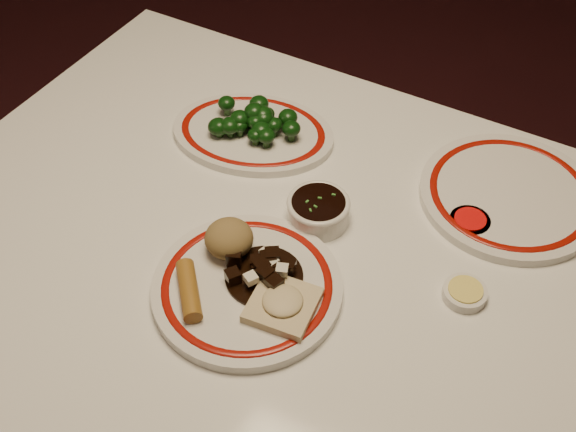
{
  "coord_description": "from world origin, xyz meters",
  "views": [
    {
      "loc": [
        0.36,
        -0.63,
        1.59
      ],
      "look_at": [
        -0.0,
        0.02,
        0.8
      ],
      "focal_mm": 45.0,
      "sensor_mm": 36.0,
      "label": 1
    }
  ],
  "objects_px": {
    "soy_bowl": "(318,211)",
    "main_plate": "(247,288)",
    "spring_roll": "(189,290)",
    "broccoli_plate": "(253,133)",
    "stirfry_heap": "(264,271)",
    "broccoli_pile": "(252,121)",
    "dining_table": "(283,284)",
    "fried_wonton": "(283,304)",
    "rice_mound": "(229,238)"
  },
  "relations": [
    {
      "from": "main_plate",
      "to": "stirfry_heap",
      "type": "height_order",
      "value": "stirfry_heap"
    },
    {
      "from": "rice_mound",
      "to": "stirfry_heap",
      "type": "height_order",
      "value": "rice_mound"
    },
    {
      "from": "fried_wonton",
      "to": "rice_mound",
      "type": "bearing_deg",
      "value": 156.16
    },
    {
      "from": "dining_table",
      "to": "soy_bowl",
      "type": "height_order",
      "value": "soy_bowl"
    },
    {
      "from": "fried_wonton",
      "to": "soy_bowl",
      "type": "relative_size",
      "value": 1.02
    },
    {
      "from": "fried_wonton",
      "to": "main_plate",
      "type": "bearing_deg",
      "value": 170.47
    },
    {
      "from": "fried_wonton",
      "to": "broccoli_pile",
      "type": "bearing_deg",
      "value": 127.49
    },
    {
      "from": "fried_wonton",
      "to": "broccoli_plate",
      "type": "bearing_deg",
      "value": 127.47
    },
    {
      "from": "dining_table",
      "to": "fried_wonton",
      "type": "bearing_deg",
      "value": -60.1
    },
    {
      "from": "spring_roll",
      "to": "broccoli_plate",
      "type": "height_order",
      "value": "spring_roll"
    },
    {
      "from": "rice_mound",
      "to": "spring_roll",
      "type": "height_order",
      "value": "rice_mound"
    },
    {
      "from": "spring_roll",
      "to": "soy_bowl",
      "type": "xyz_separation_m",
      "value": [
        0.08,
        0.23,
        -0.01
      ]
    },
    {
      "from": "broccoli_plate",
      "to": "soy_bowl",
      "type": "relative_size",
      "value": 3.41
    },
    {
      "from": "spring_roll",
      "to": "broccoli_pile",
      "type": "height_order",
      "value": "broccoli_pile"
    },
    {
      "from": "main_plate",
      "to": "spring_roll",
      "type": "relative_size",
      "value": 3.74
    },
    {
      "from": "main_plate",
      "to": "stirfry_heap",
      "type": "xyz_separation_m",
      "value": [
        0.01,
        0.03,
        0.02
      ]
    },
    {
      "from": "main_plate",
      "to": "fried_wonton",
      "type": "relative_size",
      "value": 3.67
    },
    {
      "from": "fried_wonton",
      "to": "broccoli_plate",
      "type": "xyz_separation_m",
      "value": [
        -0.24,
        0.31,
        -0.02
      ]
    },
    {
      "from": "main_plate",
      "to": "spring_roll",
      "type": "distance_m",
      "value": 0.09
    },
    {
      "from": "fried_wonton",
      "to": "broccoli_plate",
      "type": "height_order",
      "value": "fried_wonton"
    },
    {
      "from": "main_plate",
      "to": "fried_wonton",
      "type": "height_order",
      "value": "fried_wonton"
    },
    {
      "from": "broccoli_plate",
      "to": "main_plate",
      "type": "bearing_deg",
      "value": -60.06
    },
    {
      "from": "rice_mound",
      "to": "stirfry_heap",
      "type": "distance_m",
      "value": 0.07
    },
    {
      "from": "main_plate",
      "to": "stirfry_heap",
      "type": "relative_size",
      "value": 3.06
    },
    {
      "from": "stirfry_heap",
      "to": "dining_table",
      "type": "bearing_deg",
      "value": 99.4
    },
    {
      "from": "broccoli_plate",
      "to": "broccoli_pile",
      "type": "bearing_deg",
      "value": -55.03
    },
    {
      "from": "rice_mound",
      "to": "broccoli_plate",
      "type": "relative_size",
      "value": 0.22
    },
    {
      "from": "rice_mound",
      "to": "broccoli_plate",
      "type": "xyz_separation_m",
      "value": [
        -0.12,
        0.26,
        -0.03
      ]
    },
    {
      "from": "stirfry_heap",
      "to": "broccoli_plate",
      "type": "relative_size",
      "value": 0.36
    },
    {
      "from": "rice_mound",
      "to": "soy_bowl",
      "type": "relative_size",
      "value": 0.74
    },
    {
      "from": "spring_roll",
      "to": "broccoli_pile",
      "type": "bearing_deg",
      "value": 65.51
    },
    {
      "from": "rice_mound",
      "to": "stirfry_heap",
      "type": "bearing_deg",
      "value": -13.8
    },
    {
      "from": "spring_roll",
      "to": "dining_table",
      "type": "bearing_deg",
      "value": 26.85
    },
    {
      "from": "broccoli_pile",
      "to": "soy_bowl",
      "type": "height_order",
      "value": "broccoli_pile"
    },
    {
      "from": "stirfry_heap",
      "to": "broccoli_plate",
      "type": "distance_m",
      "value": 0.33
    },
    {
      "from": "spring_roll",
      "to": "stirfry_heap",
      "type": "xyz_separation_m",
      "value": [
        0.07,
        0.08,
        -0.0
      ]
    },
    {
      "from": "broccoli_plate",
      "to": "stirfry_heap",
      "type": "bearing_deg",
      "value": -55.75
    },
    {
      "from": "main_plate",
      "to": "broccoli_plate",
      "type": "distance_m",
      "value": 0.35
    },
    {
      "from": "main_plate",
      "to": "fried_wonton",
      "type": "xyz_separation_m",
      "value": [
        0.07,
        -0.01,
        0.02
      ]
    },
    {
      "from": "broccoli_pile",
      "to": "fried_wonton",
      "type": "bearing_deg",
      "value": -52.51
    },
    {
      "from": "stirfry_heap",
      "to": "broccoli_plate",
      "type": "xyz_separation_m",
      "value": [
        -0.19,
        0.27,
        -0.02
      ]
    },
    {
      "from": "main_plate",
      "to": "broccoli_pile",
      "type": "distance_m",
      "value": 0.34
    },
    {
      "from": "soy_bowl",
      "to": "main_plate",
      "type": "bearing_deg",
      "value": -97.25
    },
    {
      "from": "dining_table",
      "to": "spring_roll",
      "type": "height_order",
      "value": "spring_roll"
    },
    {
      "from": "fried_wonton",
      "to": "stirfry_heap",
      "type": "height_order",
      "value": "stirfry_heap"
    },
    {
      "from": "rice_mound",
      "to": "broccoli_plate",
      "type": "height_order",
      "value": "rice_mound"
    },
    {
      "from": "stirfry_heap",
      "to": "soy_bowl",
      "type": "distance_m",
      "value": 0.15
    },
    {
      "from": "spring_roll",
      "to": "broccoli_plate",
      "type": "relative_size",
      "value": 0.29
    },
    {
      "from": "stirfry_heap",
      "to": "soy_bowl",
      "type": "xyz_separation_m",
      "value": [
        0.01,
        0.15,
        -0.01
      ]
    },
    {
      "from": "dining_table",
      "to": "main_plate",
      "type": "xyz_separation_m",
      "value": [
        -0.0,
        -0.1,
        0.1
      ]
    }
  ]
}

